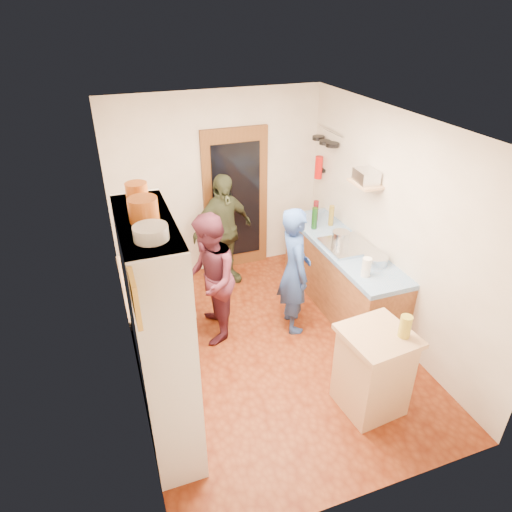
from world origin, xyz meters
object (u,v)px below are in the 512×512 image
island_base (372,373)px  person_left (212,278)px  right_counter_base (340,277)px  person_back (224,231)px  person_hob (298,271)px  hutch_body (161,340)px

island_base → person_left: 2.03m
right_counter_base → person_back: bearing=139.8°
right_counter_base → person_left: person_left is taller
person_hob → person_left: 1.01m
island_base → person_hob: size_ratio=0.54×
right_counter_base → person_left: 1.77m
right_counter_base → person_left: size_ratio=1.38×
hutch_body → island_base: size_ratio=2.56×
island_base → person_back: size_ratio=0.53×
person_left → person_back: (0.47, 1.09, 0.02)m
person_hob → island_base: bearing=-165.2°
right_counter_base → island_base: size_ratio=2.56×
person_left → person_back: bearing=169.1°
island_base → person_left: bearing=125.0°
island_base → person_back: bearing=103.9°
person_hob → person_left: person_hob is taller
island_base → person_back: 2.84m
right_counter_base → person_hob: person_hob is taller
right_counter_base → person_back: (-1.26, 1.06, 0.39)m
person_left → island_base: bearing=47.4°
hutch_body → person_hob: 2.07m
island_base → person_back: (-0.68, 2.73, 0.38)m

